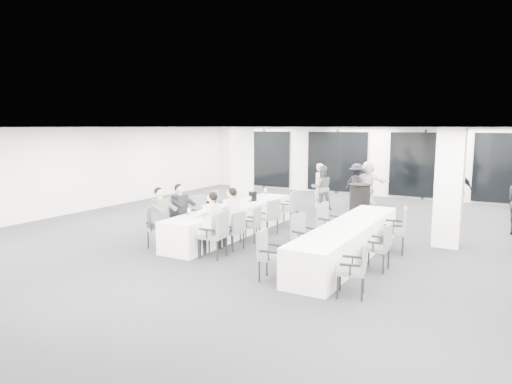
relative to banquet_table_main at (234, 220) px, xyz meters
The scene contains 41 objects.
room 2.57m from the banquet_table_main, 43.18° to the left, with size 14.04×16.04×2.84m.
column_left 4.32m from the banquet_table_main, 117.91° to the left, with size 0.60×0.60×2.80m, color white.
column_right 5.36m from the banquet_table_main, 16.64° to the left, with size 0.60×0.60×2.80m, color white.
banquet_table_main is the anchor object (origin of this frame).
banquet_table_side 3.37m from the banquet_table_main, 11.01° to the right, with size 0.90×5.00×0.75m, color white.
cocktail_table 4.70m from the banquet_table_main, 63.15° to the left, with size 0.73×0.73×1.01m.
chair_main_left_near 2.17m from the banquet_table_main, 112.61° to the right, with size 0.56×0.59×0.95m.
chair_main_left_second 1.55m from the banquet_table_main, 122.68° to the right, with size 0.52×0.57×0.94m.
chair_main_left_mid 0.89m from the banquet_table_main, 163.53° to the right, with size 0.56×0.60×1.00m.
chair_main_left_fourth 1.04m from the banquet_table_main, 144.89° to the left, with size 0.63×0.66×1.03m.
chair_main_left_far 1.69m from the banquet_table_main, 119.32° to the left, with size 0.46×0.51×0.88m.
chair_main_right_near 2.20m from the banquet_table_main, 67.43° to the right, with size 0.57×0.62×1.03m.
chair_main_right_second 1.52m from the banquet_table_main, 56.82° to the right, with size 0.51×0.55×0.88m.
chair_main_right_mid 0.93m from the banquet_table_main, 27.14° to the right, with size 0.50×0.53×0.86m.
chair_main_right_fourth 0.96m from the banquet_table_main, 28.91° to the left, with size 0.57×0.59×0.92m.
chair_main_right_far 1.91m from the banquet_table_main, 63.83° to the left, with size 0.51×0.57×1.00m.
chair_side_left_near 3.69m from the banquet_table_main, 47.66° to the right, with size 0.52×0.56×0.93m.
chair_side_left_mid 2.74m from the banquet_table_main, 24.87° to the right, with size 0.58×0.61×0.96m.
chair_side_left_far 2.51m from the banquet_table_main, ahead, with size 0.58×0.62×0.99m.
chair_side_right_near 4.98m from the banquet_table_main, 33.73° to the right, with size 0.56×0.59×0.93m.
chair_side_right_mid 4.31m from the banquet_table_main, 15.90° to the right, with size 0.48×0.54×0.95m.
chair_side_right_far 4.17m from the banquet_table_main, ahead, with size 0.61×0.65×1.04m.
seated_guest_a 2.17m from the banquet_table_main, 108.35° to the right, with size 0.50×0.38×1.44m.
seated_guest_b 1.52m from the banquet_table_main, 117.37° to the right, with size 0.50×0.38×1.44m.
seated_guest_c 2.18m from the banquet_table_main, 71.79° to the right, with size 0.50×0.38×1.44m.
seated_guest_d 1.48m from the banquet_table_main, 61.92° to the right, with size 0.50×0.38×1.44m.
standing_guest_a 5.09m from the banquet_table_main, 84.86° to the left, with size 0.63×0.51×1.74m, color white.
standing_guest_b 4.64m from the banquet_table_main, 81.48° to the left, with size 0.82×0.50×1.71m, color #4F5256.
standing_guest_c 6.28m from the banquet_table_main, 76.79° to the left, with size 1.10×0.56×1.69m, color black.
standing_guest_d 7.21m from the banquet_table_main, 47.30° to the left, with size 1.12×0.63×1.91m, color black.
standing_guest_f 6.71m from the banquet_table_main, 74.93° to the left, with size 1.64×0.63×1.79m, color white.
standing_guest_g 6.72m from the banquet_table_main, 118.28° to the left, with size 0.71×0.57×1.95m, color black.
ice_bucket_near 1.05m from the banquet_table_main, 93.33° to the right, with size 0.24×0.24×0.27m, color black.
ice_bucket_far 1.13m from the banquet_table_main, 89.46° to the left, with size 0.24×0.24×0.27m, color black.
water_bottle_a 1.87m from the banquet_table_main, 91.99° to the right, with size 0.07×0.07×0.23m, color silver.
water_bottle_b 0.73m from the banquet_table_main, 68.86° to the left, with size 0.07×0.07×0.21m, color silver.
water_bottle_c 2.04m from the banquet_table_main, 92.88° to the left, with size 0.08×0.08×0.24m, color silver.
plate_a 1.33m from the banquet_table_main, 98.08° to the right, with size 0.22×0.22×0.03m.
plate_b 1.63m from the banquet_table_main, 84.81° to the right, with size 0.18×0.18×0.03m.
plate_c 0.52m from the banquet_table_main, 83.67° to the right, with size 0.20×0.20×0.03m.
wine_glass 2.24m from the banquet_table_main, 83.31° to the right, with size 0.07×0.07×0.18m.
Camera 1 is at (5.43, -10.45, 2.82)m, focal length 32.00 mm.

